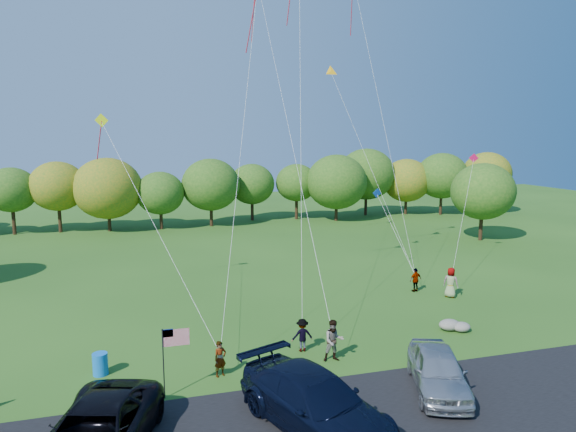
# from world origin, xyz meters

# --- Properties ---
(ground) EXTENTS (140.00, 140.00, 0.00)m
(ground) POSITION_xyz_m (0.00, 0.00, 0.00)
(ground) COLOR #265117
(ground) RESTS_ON ground
(asphalt_lane) EXTENTS (44.00, 6.00, 0.06)m
(asphalt_lane) POSITION_xyz_m (0.00, -4.00, 0.03)
(asphalt_lane) COLOR black
(asphalt_lane) RESTS_ON ground
(treeline) EXTENTS (75.67, 27.68, 8.26)m
(treeline) POSITION_xyz_m (-0.67, 35.63, 4.81)
(treeline) COLOR #362213
(treeline) RESTS_ON ground
(minivan_navy) EXTENTS (4.86, 7.11, 1.91)m
(minivan_navy) POSITION_xyz_m (-1.94, -4.34, 1.02)
(minivan_navy) COLOR black
(minivan_navy) RESTS_ON asphalt_lane
(minivan_silver) EXTENTS (3.53, 5.21, 1.65)m
(minivan_silver) POSITION_xyz_m (3.58, -3.10, 0.88)
(minivan_silver) COLOR #A5A8B0
(minivan_silver) RESTS_ON asphalt_lane
(flyer_a) EXTENTS (0.65, 0.54, 1.52)m
(flyer_a) POSITION_xyz_m (-4.45, 0.56, 0.76)
(flyer_a) COLOR #4C4C59
(flyer_a) RESTS_ON ground
(flyer_b) EXTENTS (0.99, 0.81, 1.90)m
(flyer_b) POSITION_xyz_m (0.65, 0.63, 0.95)
(flyer_b) COLOR #4C4C59
(flyer_b) RESTS_ON ground
(flyer_c) EXTENTS (1.01, 0.58, 1.56)m
(flyer_c) POSITION_xyz_m (-0.38, 2.04, 0.78)
(flyer_c) COLOR #4C4C59
(flyer_c) RESTS_ON ground
(flyer_d) EXTENTS (0.97, 0.54, 1.56)m
(flyer_d) POSITION_xyz_m (9.47, 8.88, 0.78)
(flyer_d) COLOR #4C4C59
(flyer_d) RESTS_ON ground
(flyer_e) EXTENTS (1.06, 1.09, 1.89)m
(flyer_e) POSITION_xyz_m (10.97, 7.24, 0.94)
(flyer_e) COLOR #4C4C59
(flyer_e) RESTS_ON ground
(trash_barrel) EXTENTS (0.63, 0.63, 0.94)m
(trash_barrel) POSITION_xyz_m (-9.30, 2.08, 0.47)
(trash_barrel) COLOR blue
(trash_barrel) RESTS_ON ground
(flag_assembly) EXTENTS (1.03, 0.67, 2.79)m
(flag_assembly) POSITION_xyz_m (-6.47, -0.70, 2.12)
(flag_assembly) COLOR black
(flag_assembly) RESTS_ON ground
(boulder_near) EXTENTS (1.13, 0.89, 0.57)m
(boulder_near) POSITION_xyz_m (7.76, 2.43, 0.28)
(boulder_near) COLOR gray
(boulder_near) RESTS_ON ground
(boulder_far) EXTENTS (0.94, 0.79, 0.49)m
(boulder_far) POSITION_xyz_m (8.24, 2.08, 0.25)
(boulder_far) COLOR slate
(boulder_far) RESTS_ON ground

